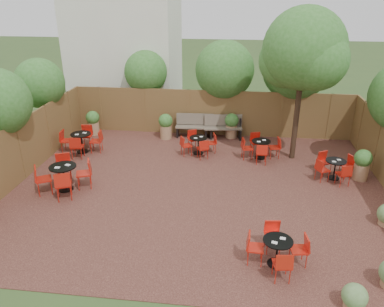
# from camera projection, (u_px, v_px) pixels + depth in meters

# --- Properties ---
(ground) EXTENTS (80.00, 80.00, 0.00)m
(ground) POSITION_uv_depth(u_px,v_px,m) (199.00, 188.00, 12.32)
(ground) COLOR #354F23
(ground) RESTS_ON ground
(courtyard_paving) EXTENTS (12.00, 10.00, 0.02)m
(courtyard_paving) POSITION_uv_depth(u_px,v_px,m) (199.00, 188.00, 12.31)
(courtyard_paving) COLOR #391C17
(courtyard_paving) RESTS_ON ground
(fence_back) EXTENTS (12.00, 0.08, 2.00)m
(fence_back) POSITION_uv_depth(u_px,v_px,m) (211.00, 113.00, 16.47)
(fence_back) COLOR brown
(fence_back) RESTS_ON ground
(fence_left) EXTENTS (0.08, 10.00, 2.00)m
(fence_left) POSITION_uv_depth(u_px,v_px,m) (20.00, 151.00, 12.58)
(fence_left) COLOR brown
(fence_left) RESTS_ON ground
(neighbour_building) EXTENTS (5.00, 4.00, 8.00)m
(neighbour_building) POSITION_uv_depth(u_px,v_px,m) (125.00, 33.00, 18.49)
(neighbour_building) COLOR silver
(neighbour_building) RESTS_ON ground
(overhang_foliage) EXTENTS (15.60, 10.78, 2.79)m
(overhang_foliage) POSITION_uv_depth(u_px,v_px,m) (200.00, 83.00, 14.19)
(overhang_foliage) COLOR #2F6721
(overhang_foliage) RESTS_ON ground
(courtyard_tree) EXTENTS (2.93, 2.86, 5.50)m
(courtyard_tree) POSITION_uv_depth(u_px,v_px,m) (303.00, 54.00, 12.94)
(courtyard_tree) COLOR black
(courtyard_tree) RESTS_ON courtyard_paving
(park_bench_left) EXTENTS (1.64, 0.59, 1.00)m
(park_bench_left) POSITION_uv_depth(u_px,v_px,m) (195.00, 125.00, 16.39)
(park_bench_left) COLOR brown
(park_bench_left) RESTS_ON courtyard_paving
(park_bench_right) EXTENTS (1.67, 0.73, 1.00)m
(park_bench_right) POSITION_uv_depth(u_px,v_px,m) (223.00, 126.00, 16.26)
(park_bench_right) COLOR brown
(park_bench_right) RESTS_ON courtyard_paving
(bistro_tables) EXTENTS (10.87, 7.69, 0.96)m
(bistro_tables) POSITION_uv_depth(u_px,v_px,m) (175.00, 164.00, 12.94)
(bistro_tables) COLOR black
(bistro_tables) RESTS_ON courtyard_paving
(planters) EXTENTS (11.09, 4.03, 1.09)m
(planters) POSITION_uv_depth(u_px,v_px,m) (204.00, 132.00, 15.42)
(planters) COLOR #986E4C
(planters) RESTS_ON courtyard_paving
(low_shrubs) EXTENTS (2.25, 3.72, 0.67)m
(low_shrubs) POSITION_uv_depth(u_px,v_px,m) (383.00, 256.00, 8.70)
(low_shrubs) COLOR #986E4C
(low_shrubs) RESTS_ON courtyard_paving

